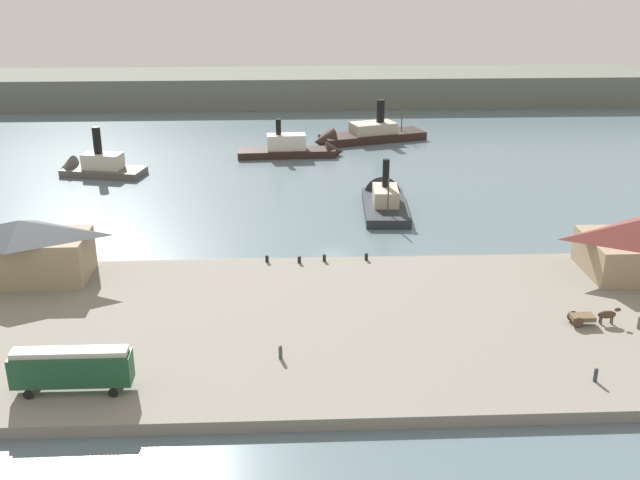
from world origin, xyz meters
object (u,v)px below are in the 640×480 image
(horse_cart, at_px, (592,316))
(pedestrian_near_west_shed, at_px, (639,322))
(mooring_post_center_east, at_px, (324,258))
(ferry_outer_harbor, at_px, (384,199))
(street_tram, at_px, (71,367))
(ferry_approaching_west, at_px, (93,167))
(pedestrian_near_cart, at_px, (596,375))
(mooring_post_center_west, at_px, (267,259))
(mooring_post_east, at_px, (299,260))
(pedestrian_walking_east, at_px, (280,352))
(ferry_approaching_east, at_px, (360,136))
(ferry_near_quay, at_px, (297,149))
(mooring_post_west, at_px, (366,257))
(ferry_shed_east_terminal, at_px, (23,249))

(horse_cart, bearing_deg, pedestrian_near_west_shed, -14.74)
(mooring_post_center_east, xyz_separation_m, ferry_outer_harbor, (10.92, 25.34, -0.49))
(street_tram, height_order, ferry_approaching_west, ferry_approaching_west)
(pedestrian_near_cart, distance_m, mooring_post_center_west, 43.23)
(mooring_post_center_east, xyz_separation_m, mooring_post_east, (-3.23, -0.42, 0.00))
(pedestrian_walking_east, height_order, mooring_post_center_west, pedestrian_walking_east)
(street_tram, bearing_deg, ferry_approaching_east, 70.27)
(street_tram, xyz_separation_m, ferry_approaching_west, (-16.12, 75.61, -2.30))
(horse_cart, xyz_separation_m, pedestrian_near_west_shed, (4.68, -1.23, -0.19))
(pedestrian_near_west_shed, bearing_deg, ferry_outer_harbor, 115.28)
(pedestrian_near_west_shed, xyz_separation_m, ferry_near_quay, (-34.79, 77.60, -0.51))
(horse_cart, xyz_separation_m, ferry_near_quay, (-30.11, 76.37, -0.71))
(pedestrian_near_west_shed, height_order, ferry_outer_harbor, ferry_outer_harbor)
(street_tram, xyz_separation_m, mooring_post_center_east, (24.22, 29.53, -2.05))
(horse_cart, relative_size, mooring_post_west, 6.03)
(pedestrian_near_cart, xyz_separation_m, ferry_approaching_east, (-12.54, 99.03, -0.46))
(ferry_shed_east_terminal, distance_m, ferry_approaching_west, 50.22)
(pedestrian_near_cart, bearing_deg, mooring_post_center_east, 128.25)
(mooring_post_east, bearing_deg, pedestrian_near_cart, -47.74)
(ferry_shed_east_terminal, xyz_separation_m, mooring_post_center_east, (36.50, 3.85, -3.37))
(ferry_shed_east_terminal, xyz_separation_m, pedestrian_walking_east, (30.96, -20.66, -3.11))
(pedestrian_walking_east, relative_size, mooring_post_west, 1.73)
(ferry_near_quay, xyz_separation_m, ferry_approaching_west, (-37.88, -11.56, -0.01))
(horse_cart, bearing_deg, mooring_post_center_east, 145.88)
(ferry_shed_east_terminal, distance_m, mooring_post_east, 33.62)
(street_tram, xyz_separation_m, mooring_post_center_west, (16.84, 29.62, -2.05))
(horse_cart, bearing_deg, pedestrian_walking_east, -170.11)
(ferry_approaching_west, bearing_deg, ferry_outer_harbor, -22.03)
(horse_cart, bearing_deg, ferry_approaching_west, 136.37)
(pedestrian_near_cart, relative_size, mooring_post_center_east, 1.69)
(pedestrian_near_west_shed, distance_m, pedestrian_near_cart, 13.27)
(ferry_approaching_west, bearing_deg, ferry_approaching_east, 24.02)
(mooring_post_center_east, relative_size, mooring_post_center_west, 1.00)
(pedestrian_near_west_shed, distance_m, mooring_post_west, 33.58)
(ferry_near_quay, distance_m, ferry_approaching_east, 17.72)
(horse_cart, bearing_deg, mooring_post_center_west, 151.75)
(ferry_shed_east_terminal, relative_size, ferry_approaching_west, 0.92)
(horse_cart, xyz_separation_m, ferry_approaching_west, (-67.99, 64.82, -0.72))
(ferry_approaching_west, bearing_deg, mooring_post_east, -51.41)
(pedestrian_near_cart, bearing_deg, ferry_approaching_west, 130.07)
(ferry_outer_harbor, bearing_deg, ferry_shed_east_terminal, -148.38)
(ferry_shed_east_terminal, distance_m, ferry_outer_harbor, 55.82)
(pedestrian_walking_east, bearing_deg, mooring_post_center_west, 94.26)
(pedestrian_near_cart, relative_size, mooring_post_west, 1.69)
(pedestrian_near_cart, height_order, ferry_near_quay, ferry_near_quay)
(pedestrian_near_west_shed, distance_m, mooring_post_east, 40.57)
(pedestrian_walking_east, bearing_deg, pedestrian_near_cart, -10.65)
(ferry_approaching_west, bearing_deg, pedestrian_near_west_shed, -42.27)
(mooring_post_west, height_order, ferry_approaching_west, ferry_approaching_west)
(pedestrian_near_cart, distance_m, ferry_approaching_west, 99.43)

